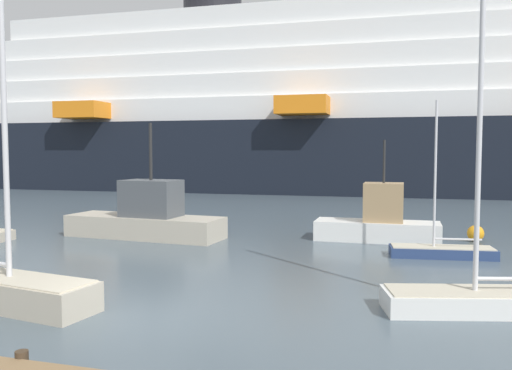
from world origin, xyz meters
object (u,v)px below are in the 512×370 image
sailboat_3 (492,295)px  channel_buoy_1 (476,233)px  fishing_boat_2 (147,218)px  cruise_ship (426,112)px  sailboat_0 (442,250)px  fishing_boat_1 (379,222)px

sailboat_3 → channel_buoy_1: size_ratio=6.45×
fishing_boat_2 → cruise_ship: bearing=72.4°
sailboat_0 → fishing_boat_2: bearing=-11.5°
sailboat_0 → channel_buoy_1: 4.67m
fishing_boat_1 → cruise_ship: bearing=84.3°
sailboat_3 → fishing_boat_1: 11.16m
fishing_boat_1 → fishing_boat_2: fishing_boat_2 is taller
sailboat_3 → fishing_boat_1: sailboat_3 is taller
sailboat_0 → channel_buoy_1: (1.79, 4.31, 0.09)m
channel_buoy_1 → fishing_boat_1: bearing=-166.7°
fishing_boat_2 → cruise_ship: (14.32, 34.94, 7.34)m
fishing_boat_1 → channel_buoy_1: fishing_boat_1 is taller
sailboat_0 → fishing_boat_2: (-13.77, 1.12, 0.68)m
channel_buoy_1 → cruise_ship: bearing=92.2°
fishing_boat_1 → fishing_boat_2: (-11.13, -2.14, 0.06)m
channel_buoy_1 → cruise_ship: 32.75m
channel_buoy_1 → sailboat_0: bearing=-112.6°
sailboat_3 → cruise_ship: 44.12m
sailboat_3 → sailboat_0: bearing=-98.0°
fishing_boat_2 → channel_buoy_1: bearing=16.3°
sailboat_0 → channel_buoy_1: size_ratio=4.00×
fishing_boat_2 → channel_buoy_1: size_ratio=5.16×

